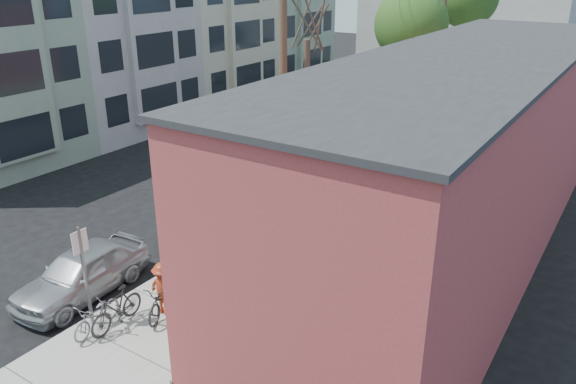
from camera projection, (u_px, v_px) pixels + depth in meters
The scene contains 24 objects.
ground at pixel (138, 249), 18.85m from camera, with size 120.00×120.00×0.00m, color black.
sidewalk at pixel (388, 175), 25.21m from camera, with size 4.50×58.00×0.15m, color #A3A297.
cafe_building at pixel (460, 163), 16.94m from camera, with size 6.60×20.20×6.61m.
apartment_row at pixel (167, 41), 33.99m from camera, with size 6.30×32.00×9.00m.
sign_post at pixel (84, 267), 14.07m from camera, with size 0.07×0.45×2.80m.
parking_meter_near at pixel (174, 246), 16.95m from camera, with size 0.14×0.14×1.24m.
parking_meter_far at pixel (317, 166), 23.59m from camera, with size 0.14×0.14×1.24m.
utility_pole_near at pixel (282, 71), 19.63m from camera, with size 3.57×0.28×10.00m.
utility_pole_far at pixel (442, 29), 32.62m from camera, with size 1.80×0.28×10.00m.
tree_bare at pixel (306, 125), 21.01m from camera, with size 0.24×0.24×6.25m.
tree_leafy_mid at pixel (411, 24), 27.60m from camera, with size 3.62×3.62×7.78m.
patio_chair_a at pixel (267, 309), 14.54m from camera, with size 0.50×0.50×0.88m, color #134413, non-canonical shape.
patio_chair_b at pixel (208, 359), 12.73m from camera, with size 0.50×0.50×0.88m, color #134413, non-canonical shape.
patron_grey at pixel (298, 251), 16.72m from camera, with size 0.59×0.39×1.63m, color gray.
patron_green at pixel (273, 280), 15.28m from camera, with size 0.75×0.58×1.53m, color #2E7436.
cyclist at pixel (164, 288), 14.88m from camera, with size 0.98×0.56×1.52m, color #9F3017.
cyclist_bike at pixel (165, 297), 14.98m from camera, with size 0.65×1.85×0.97m, color black.
parked_bike_a at pixel (116, 309), 14.41m from camera, with size 0.50×1.76×1.06m, color #242325.
parked_bike_b at pixel (97, 315), 14.31m from camera, with size 0.58×1.66×0.87m, color slate.
car_0 at pixel (82, 272), 16.02m from camera, with size 1.69×4.21×1.43m, color #A6A8AE.
car_1 at pixel (220, 200), 20.80m from camera, with size 1.58×4.53×1.49m, color #B1B2BA.
car_2 at pixel (292, 165), 24.72m from camera, with size 1.82×4.47×1.30m, color black.
car_3 at pixel (350, 133), 28.93m from camera, with size 2.53×5.49×1.53m, color #AEADB5.
bus at pixel (402, 76), 40.27m from camera, with size 2.31×9.85×2.74m, color silver.
Camera 1 is at (13.36, -11.26, 8.91)m, focal length 35.00 mm.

